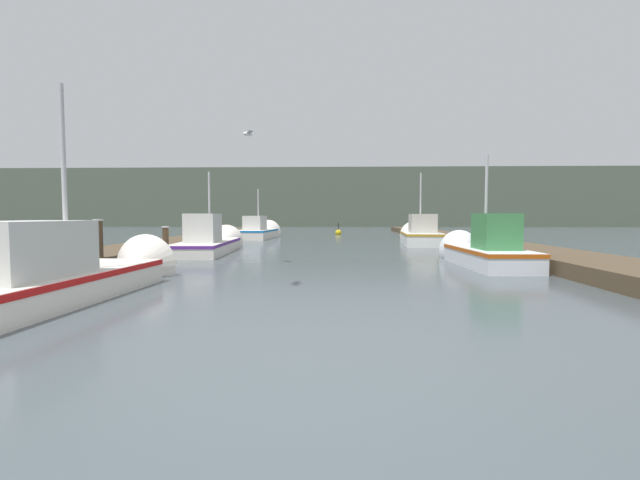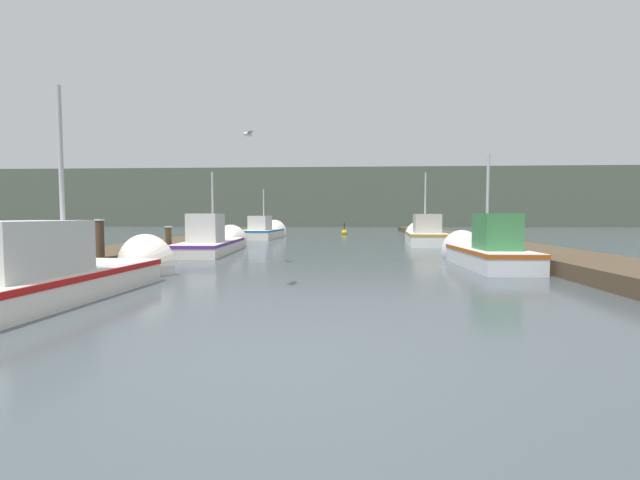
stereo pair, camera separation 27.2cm
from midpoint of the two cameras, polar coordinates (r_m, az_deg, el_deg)
The scene contains 13 objects.
ground_plane at distance 3.90m, azimuth -4.52°, elevation -18.23°, with size 200.00×200.00×0.00m.
dock_left at distance 20.87m, azimuth -17.76°, elevation -0.26°, with size 2.35×40.00×0.37m.
dock_right at distance 20.60m, azimuth 19.55°, elevation -0.33°, with size 2.35×40.00×0.37m.
distant_shore_ridge at distance 60.77m, azimuth 1.60°, elevation 5.44°, with size 120.00×16.00×7.35m.
fishing_boat_0 at distance 8.80m, azimuth -30.85°, elevation -3.72°, with size 1.85×5.44×4.16m.
fishing_boat_1 at distance 13.07m, azimuth 20.32°, elevation -1.31°, with size 1.52×4.52×3.53m.
fishing_boat_2 at distance 17.45m, azimuth -14.61°, elevation -0.21°, with size 1.93×6.33×3.62m.
fishing_boat_3 at distance 21.86m, azimuth 12.79°, elevation 0.71°, with size 2.09×5.41×4.01m.
fishing_boat_4 at distance 27.08m, azimuth -8.28°, elevation 1.14°, with size 2.06×5.46×3.60m.
mooring_piling_0 at distance 12.05m, azimuth -28.00°, elevation -0.67°, with size 0.24×0.24×1.33m.
mooring_piling_1 at distance 15.47m, azimuth -20.36°, elevation -0.21°, with size 0.24×0.24×1.06m.
channel_buoy at distance 31.62m, azimuth 2.21°, elevation 0.98°, with size 0.47×0.47×0.97m.
seagull_lead at distance 12.50m, azimuth -10.25°, elevation 13.77°, with size 0.39×0.53×0.12m.
Camera 1 is at (0.28, -3.61, 1.43)m, focal length 24.00 mm.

